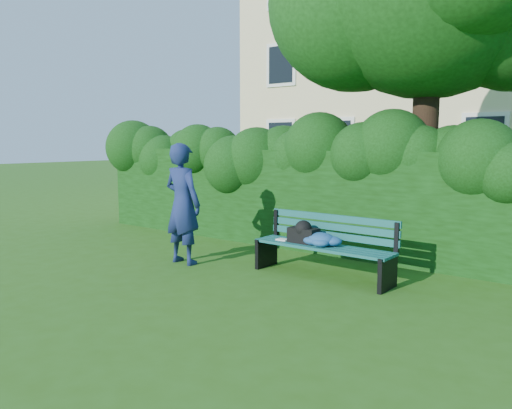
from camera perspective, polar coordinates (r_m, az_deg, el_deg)
The scene contains 5 objects.
ground at distance 7.72m, azimuth -2.73°, elevation -7.46°, with size 80.00×80.00×0.00m, color #2D5A15.
apartment_building at distance 20.67m, azimuth 24.44°, elevation 17.86°, with size 16.00×8.08×12.00m.
hedge at distance 9.32m, azimuth 5.99°, elevation 0.67°, with size 10.00×1.00×1.80m.
park_bench at distance 7.32m, azimuth 7.37°, elevation -4.32°, with size 2.13×0.61×0.89m.
man_reading at distance 8.04m, azimuth -8.38°, elevation 0.08°, with size 0.70×0.46×1.93m, color navy.
Camera 1 is at (4.83, -5.70, 1.95)m, focal length 35.00 mm.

